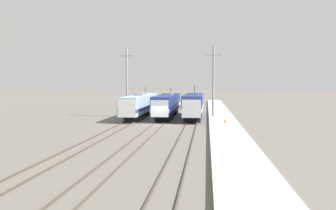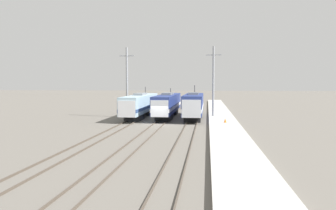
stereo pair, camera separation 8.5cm
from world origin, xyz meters
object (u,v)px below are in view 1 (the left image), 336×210
at_px(locomotive_far_right, 194,105).
at_px(traffic_cone, 225,120).
at_px(catenary_tower_left, 127,81).
at_px(locomotive_far_left, 140,105).
at_px(locomotive_center, 167,105).
at_px(catenary_tower_right, 213,81).

relative_size(locomotive_far_right, traffic_cone, 29.71).
relative_size(catenary_tower_left, traffic_cone, 21.29).
bearing_deg(traffic_cone, locomotive_far_left, 147.09).
distance_m(locomotive_far_right, catenary_tower_left, 11.82).
bearing_deg(locomotive_center, locomotive_far_left, -167.47).
height_order(locomotive_far_right, traffic_cone, locomotive_far_right).
relative_size(locomotive_far_left, catenary_tower_left, 1.68).
bearing_deg(traffic_cone, catenary_tower_right, 99.58).
xyz_separation_m(locomotive_center, locomotive_far_right, (4.48, -2.18, 0.07)).
bearing_deg(catenary_tower_left, traffic_cone, -29.10).
bearing_deg(locomotive_far_left, catenary_tower_right, -0.07).
xyz_separation_m(locomotive_far_right, catenary_tower_right, (3.12, 1.18, 3.81)).
bearing_deg(locomotive_far_left, locomotive_center, 12.53).
xyz_separation_m(locomotive_far_right, catenary_tower_left, (-11.13, 1.18, 3.81)).
distance_m(locomotive_far_left, traffic_cone, 16.20).
height_order(locomotive_center, locomotive_far_right, locomotive_far_right).
bearing_deg(locomotive_far_left, catenary_tower_left, -179.63).
relative_size(locomotive_center, catenary_tower_left, 1.68).
distance_m(locomotive_center, locomotive_far_right, 4.98).
bearing_deg(catenary_tower_left, catenary_tower_right, 0.00).
bearing_deg(catenary_tower_right, catenary_tower_left, 180.00).
height_order(locomotive_far_right, catenary_tower_left, catenary_tower_left).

